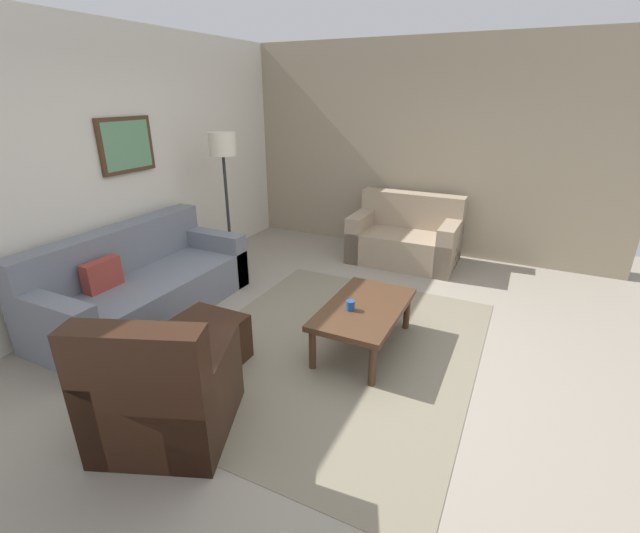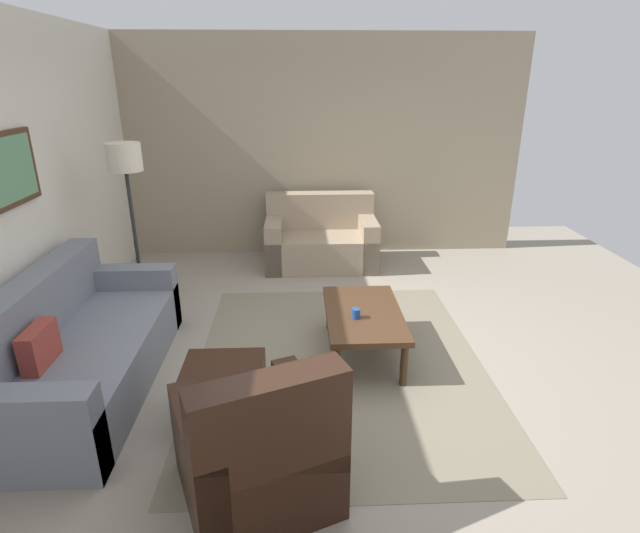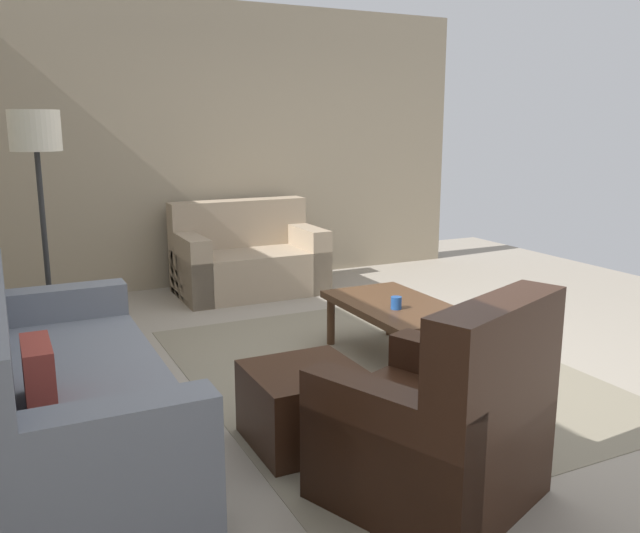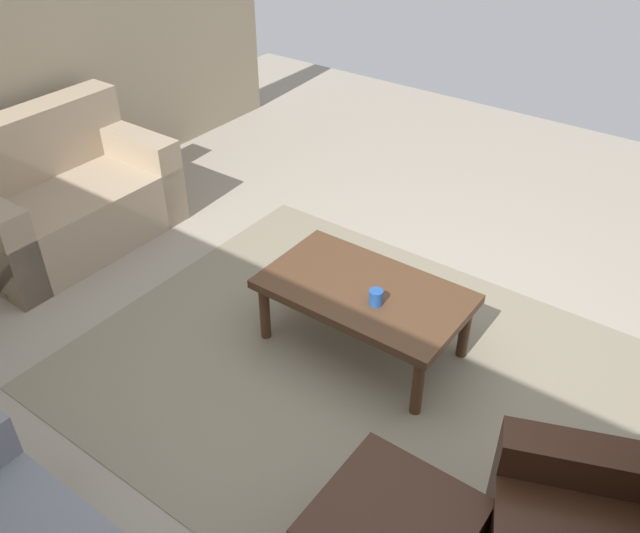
% 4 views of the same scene
% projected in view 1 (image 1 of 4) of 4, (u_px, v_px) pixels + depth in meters
% --- Properties ---
extents(ground_plane, '(8.00, 8.00, 0.00)m').
position_uv_depth(ground_plane, '(334.00, 349.00, 3.88)').
color(ground_plane, gray).
extents(rear_partition, '(6.00, 0.12, 2.80)m').
position_uv_depth(rear_partition, '(103.00, 170.00, 4.41)').
color(rear_partition, silver).
rests_on(rear_partition, ground_plane).
extents(stone_feature_panel, '(0.12, 5.20, 2.80)m').
position_uv_depth(stone_feature_panel, '(426.00, 151.00, 5.85)').
color(stone_feature_panel, gray).
rests_on(stone_feature_panel, ground_plane).
extents(area_rug, '(3.03, 2.39, 0.01)m').
position_uv_depth(area_rug, '(334.00, 349.00, 3.87)').
color(area_rug, gray).
rests_on(area_rug, ground_plane).
extents(couch_main, '(2.17, 0.94, 0.88)m').
position_uv_depth(couch_main, '(139.00, 287.00, 4.41)').
color(couch_main, slate).
rests_on(couch_main, ground_plane).
extents(couch_loveseat, '(0.84, 1.38, 0.88)m').
position_uv_depth(couch_loveseat, '(406.00, 239.00, 5.84)').
color(couch_loveseat, gray).
rests_on(couch_loveseat, ground_plane).
extents(armchair_leather, '(1.04, 1.04, 0.95)m').
position_uv_depth(armchair_leather, '(163.00, 398.00, 2.79)').
color(armchair_leather, black).
rests_on(armchair_leather, ground_plane).
extents(ottoman, '(0.56, 0.56, 0.40)m').
position_uv_depth(ottoman, '(205.00, 344.00, 3.59)').
color(ottoman, black).
rests_on(ottoman, ground_plane).
extents(coffee_table, '(1.10, 0.64, 0.41)m').
position_uv_depth(coffee_table, '(364.00, 311.00, 3.78)').
color(coffee_table, '#472D1C').
rests_on(coffee_table, ground_plane).
extents(cup, '(0.07, 0.07, 0.08)m').
position_uv_depth(cup, '(350.00, 305.00, 3.68)').
color(cup, '#1E478C').
rests_on(cup, coffee_table).
extents(lamp_standing, '(0.32, 0.32, 1.71)m').
position_uv_depth(lamp_standing, '(223.00, 159.00, 5.06)').
color(lamp_standing, black).
rests_on(lamp_standing, ground_plane).
extents(framed_artwork, '(0.66, 0.04, 0.56)m').
position_uv_depth(framed_artwork, '(127.00, 145.00, 4.50)').
color(framed_artwork, '#472D1C').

